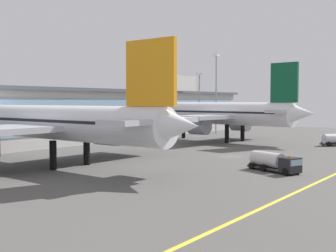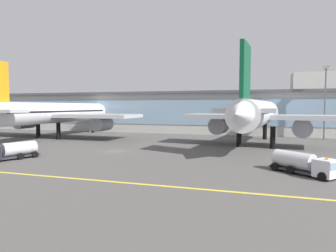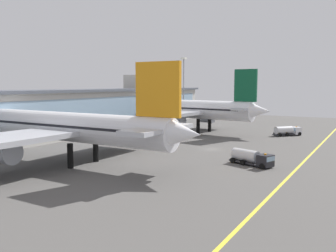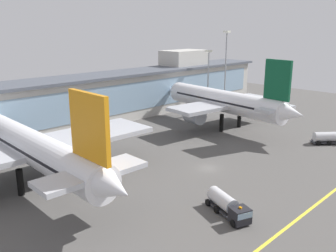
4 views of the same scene
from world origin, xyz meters
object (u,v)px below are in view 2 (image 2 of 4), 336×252
object	(u,v)px
airliner_near_left	(56,113)
fuel_tanker_truck	(9,151)
apron_light_mast_centre	(325,90)
airliner_near_right	(258,114)
baggage_tug_near	(305,163)

from	to	relation	value
airliner_near_left	fuel_tanker_truck	distance (m)	35.91
apron_light_mast_centre	airliner_near_right	bearing A→B (deg)	-131.49
airliner_near_left	airliner_near_right	bearing A→B (deg)	-89.67
airliner_near_left	apron_light_mast_centre	bearing A→B (deg)	-74.36
baggage_tug_near	apron_light_mast_centre	size ratio (longest dim) A/B	0.43
airliner_near_right	baggage_tug_near	world-z (taller)	airliner_near_right
airliner_near_right	apron_light_mast_centre	xyz separation A→B (m)	(17.09, 19.32, 5.99)
baggage_tug_near	apron_light_mast_centre	world-z (taller)	apron_light_mast_centre
fuel_tanker_truck	baggage_tug_near	distance (m)	46.39
baggage_tug_near	apron_light_mast_centre	bearing A→B (deg)	117.95
airliner_near_left	airliner_near_right	world-z (taller)	airliner_near_right
airliner_near_right	apron_light_mast_centre	bearing A→B (deg)	-34.77
fuel_tanker_truck	baggage_tug_near	size ratio (longest dim) A/B	1.10
airliner_near_right	fuel_tanker_truck	distance (m)	50.67
fuel_tanker_truck	apron_light_mast_centre	world-z (taller)	apron_light_mast_centre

